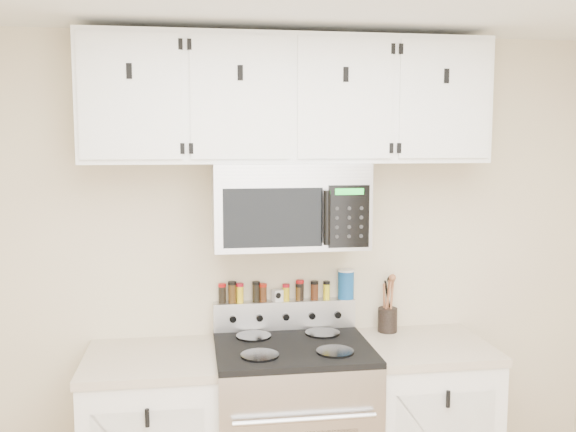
% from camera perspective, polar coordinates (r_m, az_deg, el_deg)
% --- Properties ---
extents(back_wall, '(3.50, 0.01, 2.50)m').
position_cam_1_polar(back_wall, '(3.45, -0.39, -4.98)').
color(back_wall, beige).
rests_on(back_wall, floor).
extents(base_cabinet_right, '(0.64, 0.62, 0.92)m').
position_cam_1_polar(base_cabinet_right, '(3.59, 11.86, -17.92)').
color(base_cabinet_right, white).
rests_on(base_cabinet_right, floor).
extents(microwave, '(0.76, 0.44, 0.42)m').
position_cam_1_polar(microwave, '(3.21, 0.09, 0.98)').
color(microwave, '#9E9EA3').
rests_on(microwave, back_wall).
extents(upper_cabinets, '(2.00, 0.35, 0.62)m').
position_cam_1_polar(upper_cabinets, '(3.23, 0.02, 10.26)').
color(upper_cabinets, white).
rests_on(upper_cabinets, back_wall).
extents(utensil_crock, '(0.10, 0.10, 0.30)m').
position_cam_1_polar(utensil_crock, '(3.55, 8.84, -8.93)').
color(utensil_crock, black).
rests_on(utensil_crock, base_cabinet_right).
extents(kitchen_timer, '(0.06, 0.06, 0.06)m').
position_cam_1_polar(kitchen_timer, '(3.44, -0.93, -7.07)').
color(kitchen_timer, silver).
rests_on(kitchen_timer, range).
extents(salt_canister, '(0.09, 0.09, 0.16)m').
position_cam_1_polar(salt_canister, '(3.50, 5.17, -6.03)').
color(salt_canister, '#154E91').
rests_on(salt_canister, range).
extents(spice_jar_0, '(0.04, 0.04, 0.10)m').
position_cam_1_polar(spice_jar_0, '(3.41, -5.87, -6.85)').
color(spice_jar_0, black).
rests_on(spice_jar_0, range).
extents(spice_jar_1, '(0.04, 0.04, 0.11)m').
position_cam_1_polar(spice_jar_1, '(3.41, -4.98, -6.75)').
color(spice_jar_1, '#442B10').
rests_on(spice_jar_1, range).
extents(spice_jar_2, '(0.04, 0.04, 0.10)m').
position_cam_1_polar(spice_jar_2, '(3.42, -4.28, -6.82)').
color(spice_jar_2, yellow).
rests_on(spice_jar_2, range).
extents(spice_jar_3, '(0.04, 0.04, 0.11)m').
position_cam_1_polar(spice_jar_3, '(3.42, -2.85, -6.72)').
color(spice_jar_3, black).
rests_on(spice_jar_3, range).
extents(spice_jar_4, '(0.04, 0.04, 0.10)m').
position_cam_1_polar(spice_jar_4, '(3.43, -2.23, -6.81)').
color(spice_jar_4, '#452410').
rests_on(spice_jar_4, range).
extents(spice_jar_5, '(0.04, 0.04, 0.09)m').
position_cam_1_polar(spice_jar_5, '(3.44, -0.18, -6.80)').
color(spice_jar_5, gold).
rests_on(spice_jar_5, range).
extents(spice_jar_6, '(0.04, 0.04, 0.09)m').
position_cam_1_polar(spice_jar_6, '(3.46, 1.03, -6.76)').
color(spice_jar_6, '#432B10').
rests_on(spice_jar_6, range).
extents(spice_jar_7, '(0.04, 0.04, 0.11)m').
position_cam_1_polar(spice_jar_7, '(3.45, 1.07, -6.59)').
color(spice_jar_7, black).
rests_on(spice_jar_7, range).
extents(spice_jar_8, '(0.04, 0.04, 0.10)m').
position_cam_1_polar(spice_jar_8, '(3.47, 2.37, -6.61)').
color(spice_jar_8, '#452110').
rests_on(spice_jar_8, range).
extents(spice_jar_9, '(0.04, 0.04, 0.10)m').
position_cam_1_polar(spice_jar_9, '(3.48, 3.44, -6.59)').
color(spice_jar_9, yellow).
rests_on(spice_jar_9, range).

